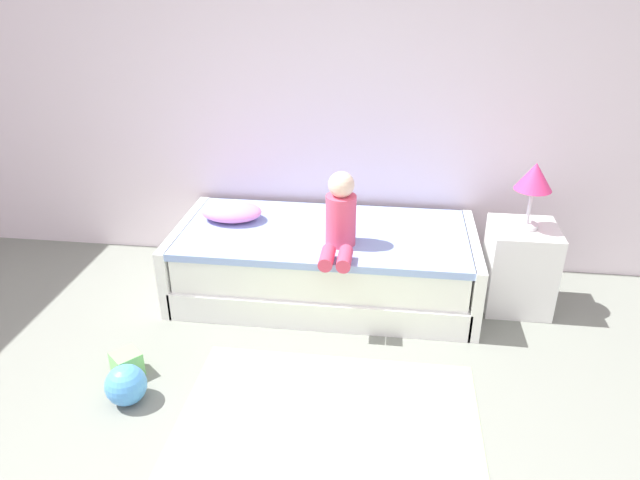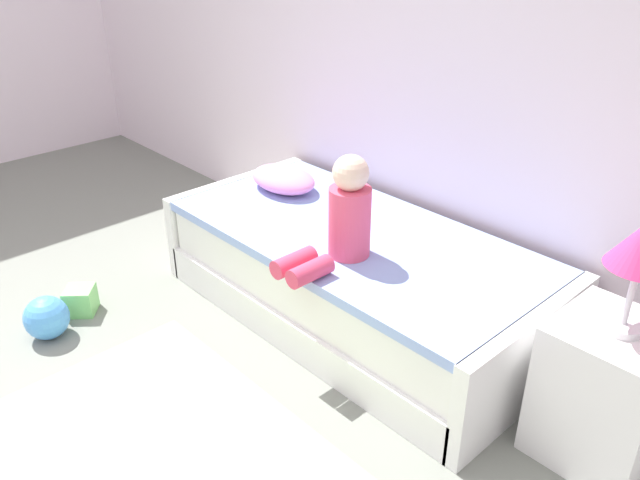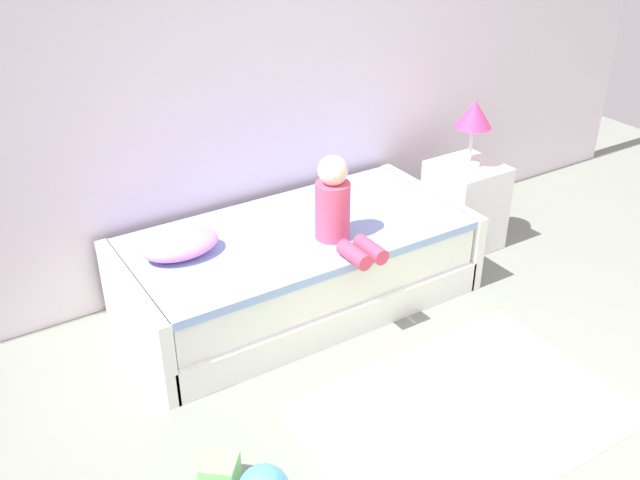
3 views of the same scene
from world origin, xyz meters
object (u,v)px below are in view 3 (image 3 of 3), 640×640
at_px(nightstand, 519,336).
at_px(child_figure, 295,291).
at_px(pillow, 190,311).
at_px(toy_ball, 329,501).
at_px(table_lamp, 526,231).
at_px(bed, 306,363).

height_order(nightstand, child_figure, child_figure).
distance_m(pillow, toy_ball, 1.54).
bearing_deg(child_figure, table_lamp, 8.14).
height_order(child_figure, toy_ball, child_figure).
height_order(bed, toy_ball, bed).
distance_m(nightstand, table_lamp, 0.64).
bearing_deg(toy_ball, child_figure, 80.21).
bearing_deg(nightstand, toy_ball, -141.42).
bearing_deg(toy_ball, bed, 76.63).
xyz_separation_m(nightstand, child_figure, (-1.48, -0.21, 0.40)).
relative_size(table_lamp, pillow, 1.02).
distance_m(nightstand, pillow, 1.99).
xyz_separation_m(bed, nightstand, (1.35, -0.02, 0.05)).
xyz_separation_m(nightstand, table_lamp, (0.00, 0.00, 0.64)).
bearing_deg(bed, child_figure, -119.13).
bearing_deg(nightstand, pillow, 176.59).
bearing_deg(nightstand, child_figure, -171.86).
distance_m(table_lamp, pillow, 2.00).
relative_size(child_figure, toy_ball, 2.14).
xyz_separation_m(table_lamp, toy_ball, (-1.67, -1.33, -0.82)).
bearing_deg(child_figure, bed, 60.87).
xyz_separation_m(table_lamp, child_figure, (-1.48, -0.21, -0.23)).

